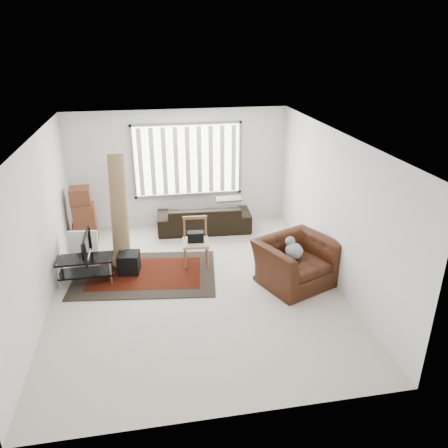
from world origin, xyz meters
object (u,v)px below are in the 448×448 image
at_px(sofa, 204,214).
at_px(side_chair, 196,240).
at_px(moving_boxes, 84,217).
at_px(armchair, 296,259).
at_px(tv_stand, 85,265).

xyz_separation_m(sofa, side_chair, (-0.38, -1.60, 0.11)).
bearing_deg(sofa, moving_boxes, 6.89).
relative_size(moving_boxes, armchair, 0.77).
xyz_separation_m(tv_stand, armchair, (3.75, -0.68, 0.12)).
distance_m(moving_boxes, side_chair, 2.68).
xyz_separation_m(moving_boxes, armchair, (3.94, -2.47, -0.10)).
distance_m(moving_boxes, armchair, 4.66).
distance_m(side_chair, armchair, 1.98).
bearing_deg(side_chair, sofa, 81.29).
bearing_deg(side_chair, armchair, -26.76).
bearing_deg(moving_boxes, side_chair, -32.53).
bearing_deg(armchair, side_chair, 125.66).
height_order(moving_boxes, sofa, moving_boxes).
bearing_deg(armchair, sofa, 93.55).
relative_size(sofa, side_chair, 2.26).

